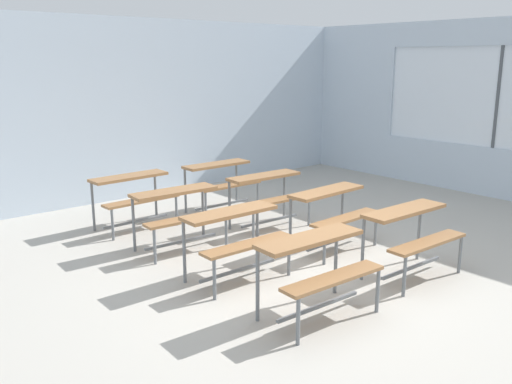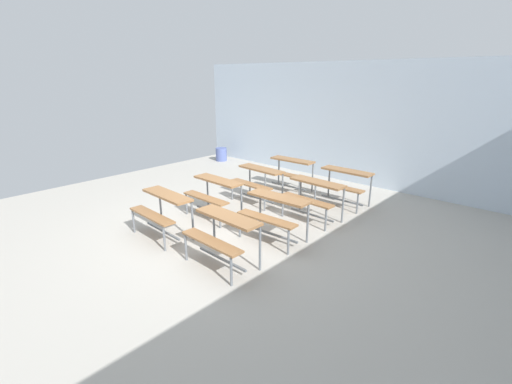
{
  "view_description": "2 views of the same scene",
  "coord_description": "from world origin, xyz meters",
  "px_view_note": "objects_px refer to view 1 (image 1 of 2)",
  "views": [
    {
      "loc": [
        -4.06,
        -3.94,
        2.33
      ],
      "look_at": [
        0.12,
        1.02,
        0.74
      ],
      "focal_mm": 38.26,
      "sensor_mm": 36.0,
      "label": 1
    },
    {
      "loc": [
        4.34,
        -3.87,
        2.65
      ],
      "look_at": [
        0.1,
        0.85,
        0.57
      ],
      "focal_mm": 25.02,
      "sensor_mm": 36.0,
      "label": 2
    }
  ],
  "objects_px": {
    "desk_bench_r2c0": "(179,205)",
    "desk_bench_r3c0": "(134,189)",
    "desk_bench_r1c0": "(236,229)",
    "desk_bench_r0c0": "(318,258)",
    "desk_bench_r2c1": "(269,188)",
    "desk_bench_r3c1": "(221,175)",
    "desk_bench_r1c1": "(333,205)",
    "desk_bench_r0c1": "(412,227)"
  },
  "relations": [
    {
      "from": "desk_bench_r2c0",
      "to": "desk_bench_r3c0",
      "type": "height_order",
      "value": "same"
    },
    {
      "from": "desk_bench_r0c1",
      "to": "desk_bench_r1c0",
      "type": "height_order",
      "value": "same"
    },
    {
      "from": "desk_bench_r1c1",
      "to": "desk_bench_r2c0",
      "type": "height_order",
      "value": "same"
    },
    {
      "from": "desk_bench_r1c0",
      "to": "desk_bench_r3c0",
      "type": "xyz_separation_m",
      "value": [
        0.04,
        2.37,
        0.0
      ]
    },
    {
      "from": "desk_bench_r1c1",
      "to": "desk_bench_r3c1",
      "type": "bearing_deg",
      "value": 87.66
    },
    {
      "from": "desk_bench_r2c1",
      "to": "desk_bench_r1c1",
      "type": "bearing_deg",
      "value": -86.76
    },
    {
      "from": "desk_bench_r1c1",
      "to": "desk_bench_r2c0",
      "type": "relative_size",
      "value": 1.0
    },
    {
      "from": "desk_bench_r0c1",
      "to": "desk_bench_r2c0",
      "type": "relative_size",
      "value": 0.99
    },
    {
      "from": "desk_bench_r0c0",
      "to": "desk_bench_r0c1",
      "type": "xyz_separation_m",
      "value": [
        1.49,
        0.01,
        0.0
      ]
    },
    {
      "from": "desk_bench_r0c0",
      "to": "desk_bench_r2c0",
      "type": "height_order",
      "value": "same"
    },
    {
      "from": "desk_bench_r0c1",
      "to": "desk_bench_r3c0",
      "type": "xyz_separation_m",
      "value": [
        -1.47,
        3.54,
        0.0
      ]
    },
    {
      "from": "desk_bench_r2c0",
      "to": "desk_bench_r2c1",
      "type": "height_order",
      "value": "same"
    },
    {
      "from": "desk_bench_r0c0",
      "to": "desk_bench_r3c0",
      "type": "relative_size",
      "value": 1.01
    },
    {
      "from": "desk_bench_r1c0",
      "to": "desk_bench_r3c1",
      "type": "bearing_deg",
      "value": 57.63
    },
    {
      "from": "desk_bench_r3c0",
      "to": "desk_bench_r1c1",
      "type": "bearing_deg",
      "value": -59.87
    },
    {
      "from": "desk_bench_r2c1",
      "to": "desk_bench_r3c0",
      "type": "bearing_deg",
      "value": 143.48
    },
    {
      "from": "desk_bench_r0c1",
      "to": "desk_bench_r3c0",
      "type": "bearing_deg",
      "value": 114.27
    },
    {
      "from": "desk_bench_r1c0",
      "to": "desk_bench_r1c1",
      "type": "height_order",
      "value": "same"
    },
    {
      "from": "desk_bench_r1c0",
      "to": "desk_bench_r0c0",
      "type": "bearing_deg",
      "value": -88.14
    },
    {
      "from": "desk_bench_r3c1",
      "to": "desk_bench_r3c0",
      "type": "bearing_deg",
      "value": 178.4
    },
    {
      "from": "desk_bench_r0c0",
      "to": "desk_bench_r0c1",
      "type": "bearing_deg",
      "value": 2.87
    },
    {
      "from": "desk_bench_r2c1",
      "to": "desk_bench_r0c1",
      "type": "bearing_deg",
      "value": -87.34
    },
    {
      "from": "desk_bench_r0c1",
      "to": "desk_bench_r2c1",
      "type": "xyz_separation_m",
      "value": [
        -0.0,
        2.35,
        0.0
      ]
    },
    {
      "from": "desk_bench_r2c1",
      "to": "desk_bench_r3c1",
      "type": "height_order",
      "value": "same"
    },
    {
      "from": "desk_bench_r0c1",
      "to": "desk_bench_r2c1",
      "type": "relative_size",
      "value": 0.99
    },
    {
      "from": "desk_bench_r3c0",
      "to": "desk_bench_r3c1",
      "type": "xyz_separation_m",
      "value": [
        1.48,
        -0.05,
        0.0
      ]
    },
    {
      "from": "desk_bench_r1c0",
      "to": "desk_bench_r3c1",
      "type": "relative_size",
      "value": 1.0
    },
    {
      "from": "desk_bench_r2c0",
      "to": "desk_bench_r3c0",
      "type": "bearing_deg",
      "value": 93.45
    },
    {
      "from": "desk_bench_r0c0",
      "to": "desk_bench_r0c1",
      "type": "distance_m",
      "value": 1.49
    },
    {
      "from": "desk_bench_r2c1",
      "to": "desk_bench_r3c1",
      "type": "relative_size",
      "value": 1.02
    },
    {
      "from": "desk_bench_r0c1",
      "to": "desk_bench_r3c0",
      "type": "relative_size",
      "value": 1.0
    },
    {
      "from": "desk_bench_r0c1",
      "to": "desk_bench_r3c1",
      "type": "bearing_deg",
      "value": 91.61
    },
    {
      "from": "desk_bench_r3c1",
      "to": "desk_bench_r2c0",
      "type": "bearing_deg",
      "value": -142.56
    },
    {
      "from": "desk_bench_r0c0",
      "to": "desk_bench_r3c1",
      "type": "height_order",
      "value": "same"
    },
    {
      "from": "desk_bench_r0c0",
      "to": "desk_bench_r1c1",
      "type": "bearing_deg",
      "value": 40.35
    },
    {
      "from": "desk_bench_r0c0",
      "to": "desk_bench_r3c1",
      "type": "distance_m",
      "value": 3.8
    },
    {
      "from": "desk_bench_r1c0",
      "to": "desk_bench_r3c0",
      "type": "distance_m",
      "value": 2.37
    },
    {
      "from": "desk_bench_r0c0",
      "to": "desk_bench_r2c1",
      "type": "bearing_deg",
      "value": 60.31
    },
    {
      "from": "desk_bench_r1c1",
      "to": "desk_bench_r2c0",
      "type": "xyz_separation_m",
      "value": [
        -1.47,
        1.23,
        0.0
      ]
    },
    {
      "from": "desk_bench_r1c0",
      "to": "desk_bench_r2c1",
      "type": "height_order",
      "value": "same"
    },
    {
      "from": "desk_bench_r1c1",
      "to": "desk_bench_r3c0",
      "type": "relative_size",
      "value": 1.01
    },
    {
      "from": "desk_bench_r0c1",
      "to": "desk_bench_r1c1",
      "type": "xyz_separation_m",
      "value": [
        0.01,
        1.15,
        0.0
      ]
    }
  ]
}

